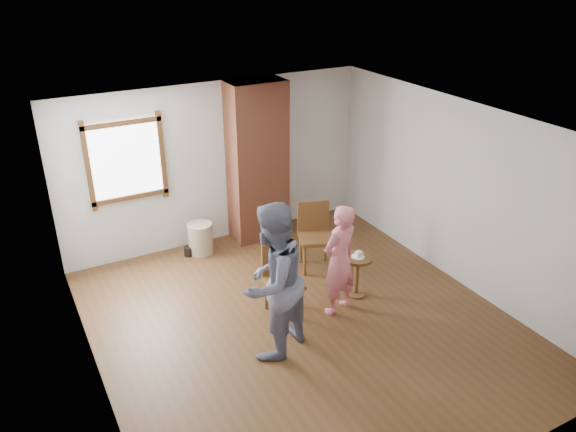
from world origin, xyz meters
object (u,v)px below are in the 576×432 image
object	(u,v)px
man	(272,282)
person_pink	(339,260)
dining_chair_right	(315,232)
side_table	(357,269)
stoneware_crock	(200,238)
dining_chair_left	(282,275)

from	to	relation	value
man	person_pink	size ratio (longest dim) A/B	1.25
dining_chair_right	side_table	bearing A→B (deg)	-63.91
stoneware_crock	man	bearing A→B (deg)	-92.10
side_table	man	world-z (taller)	man
stoneware_crock	side_table	world-z (taller)	side_table
dining_chair_left	dining_chair_right	distance (m)	1.29
side_table	person_pink	world-z (taller)	person_pink
stoneware_crock	dining_chair_right	bearing A→B (deg)	-41.17
stoneware_crock	side_table	bearing A→B (deg)	-55.94
dining_chair_right	man	size ratio (longest dim) A/B	0.53
dining_chair_left	dining_chair_right	bearing A→B (deg)	48.84
dining_chair_right	side_table	size ratio (longest dim) A/B	1.68
dining_chair_left	side_table	bearing A→B (deg)	1.28
dining_chair_right	person_pink	distance (m)	1.23
stoneware_crock	man	world-z (taller)	man
dining_chair_left	stoneware_crock	bearing A→B (deg)	109.78
man	dining_chair_left	bearing A→B (deg)	-152.97
dining_chair_left	man	xyz separation A→B (m)	(-0.48, -0.67, 0.41)
man	person_pink	xyz separation A→B (m)	(1.13, 0.32, -0.19)
side_table	stoneware_crock	bearing A→B (deg)	124.06
dining_chair_left	side_table	xyz separation A→B (m)	(1.09, -0.15, -0.14)
stoneware_crock	person_pink	world-z (taller)	person_pink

